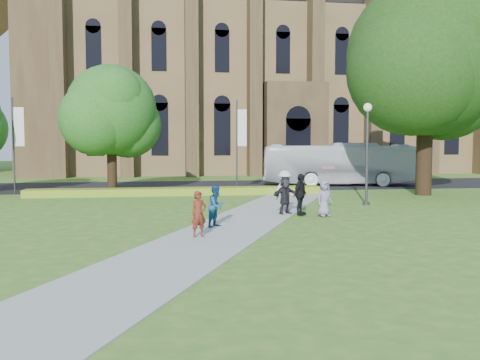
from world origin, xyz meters
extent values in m
plane|color=#3A6A20|center=(0.00, 0.00, 0.00)|extent=(160.00, 160.00, 0.00)
cube|color=black|center=(0.00, 20.00, 0.01)|extent=(160.00, 10.00, 0.02)
cube|color=#B2B2A8|center=(0.00, 1.00, 0.02)|extent=(15.58, 28.54, 0.04)
cube|color=#AEB824|center=(-2.00, 13.20, 0.23)|extent=(18.00, 1.40, 0.45)
cube|color=brown|center=(10.00, 40.00, 8.50)|extent=(52.00, 16.00, 17.00)
cube|color=brown|center=(-14.50, 33.00, 10.50)|extent=(3.50, 3.50, 21.00)
cube|color=brown|center=(10.00, 31.00, 4.50)|extent=(6.00, 2.50, 9.00)
cylinder|color=#38383D|center=(7.50, 6.50, 2.40)|extent=(0.14, 0.14, 4.80)
sphere|color=white|center=(7.50, 6.50, 5.02)|extent=(0.44, 0.44, 0.44)
cylinder|color=#38383D|center=(7.50, 6.50, 0.07)|extent=(0.36, 0.36, 0.15)
cylinder|color=#332114|center=(13.00, 11.00, 3.30)|extent=(0.96, 0.96, 6.60)
sphere|color=#17380F|center=(13.00, 11.00, 8.40)|extent=(9.60, 9.60, 9.60)
cylinder|color=#332114|center=(-6.00, 14.50, 2.06)|extent=(0.60, 0.60, 4.12)
sphere|color=#215519|center=(-6.00, 14.50, 5.25)|extent=(5.60, 5.60, 5.60)
cylinder|color=#38383D|center=(2.00, 15.20, 3.00)|extent=(0.10, 0.10, 6.00)
cube|color=white|center=(2.35, 15.20, 4.20)|extent=(0.60, 0.02, 2.40)
cylinder|color=#38383D|center=(-12.00, 15.20, 3.00)|extent=(0.10, 0.10, 6.00)
cube|color=white|center=(-11.65, 15.20, 4.20)|extent=(0.60, 0.02, 2.40)
imported|color=white|center=(10.27, 18.80, 1.61)|extent=(11.72, 4.46, 3.19)
imported|color=maroon|center=(-1.77, -1.81, 0.81)|extent=(0.66, 0.56, 1.55)
imported|color=navy|center=(-0.96, 0.26, 0.83)|extent=(0.96, 0.97, 1.58)
imported|color=silver|center=(2.62, 4.15, 0.99)|extent=(1.41, 1.27, 1.90)
imported|color=black|center=(3.05, 3.03, 0.95)|extent=(1.03, 1.10, 1.82)
imported|color=gray|center=(4.00, 2.55, 0.81)|extent=(0.88, 0.74, 1.54)
imported|color=#232127|center=(2.48, 3.46, 0.88)|extent=(1.60, 1.15, 1.67)
imported|color=#C48A8C|center=(4.18, 2.65, 1.87)|extent=(0.78, 0.78, 0.59)
camera|label=1|loc=(-3.07, -19.69, 3.22)|focal=40.00mm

